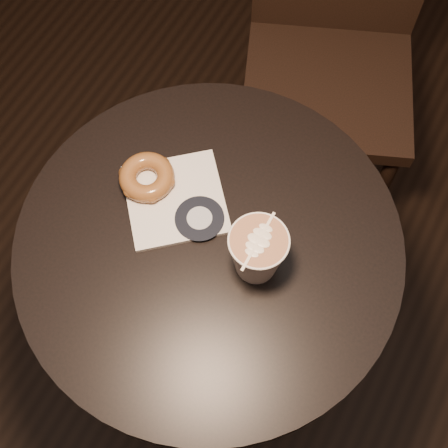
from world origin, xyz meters
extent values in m
plane|color=black|center=(0.00, 0.00, 0.00)|extent=(4.50, 4.50, 0.00)
cylinder|color=black|center=(0.00, 0.00, 0.73)|extent=(0.70, 0.70, 0.03)
cylinder|color=black|center=(0.00, 0.00, 0.37)|extent=(0.07, 0.07, 0.70)
cylinder|color=black|center=(0.00, 0.00, 0.01)|extent=(0.44, 0.44, 0.02)
cube|color=black|center=(-0.01, 0.63, 0.47)|extent=(0.55, 0.55, 0.04)
cylinder|color=black|center=(-0.10, 0.39, 0.24)|extent=(0.04, 0.04, 0.47)
cylinder|color=black|center=(0.23, 0.53, 0.24)|extent=(0.04, 0.04, 0.47)
cylinder|color=black|center=(-0.24, 0.72, 0.24)|extent=(0.04, 0.04, 0.47)
cylinder|color=black|center=(0.09, 0.86, 0.24)|extent=(0.04, 0.04, 0.47)
cube|color=white|center=(-0.09, 0.04, 0.75)|extent=(0.25, 0.25, 0.01)
torus|color=brown|center=(-0.16, 0.05, 0.77)|extent=(0.10, 0.10, 0.03)
camera|label=1|loc=(0.23, -0.37, 1.77)|focal=50.00mm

